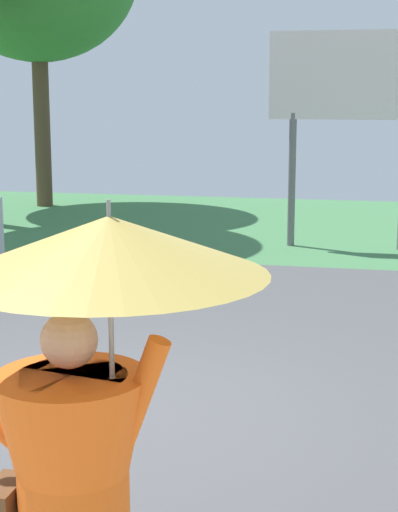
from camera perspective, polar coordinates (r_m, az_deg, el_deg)
The scene contains 3 objects.
ground_plane at distance 9.48m, azimuth 0.17°, elevation -4.50°, with size 40.00×22.00×0.20m.
monk_pedestrian at distance 3.30m, azimuth -7.89°, elevation -12.62°, with size 1.19×1.19×2.13m.
roadside_billboard at distance 13.71m, azimuth 10.38°, elevation 11.12°, with size 2.60×0.12×3.50m.
Camera 1 is at (1.89, -5.99, 2.50)m, focal length 57.94 mm.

